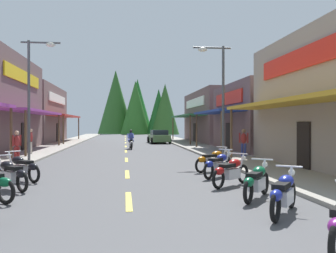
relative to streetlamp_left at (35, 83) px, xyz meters
name	(u,v)px	position (x,y,z in m)	size (l,w,h in m)	color
ground	(126,149)	(4.80, 10.06, -4.19)	(9.39, 87.34, 0.10)	#4C4C4F
sidewalk_left	(49,149)	(-1.28, 10.06, -4.08)	(2.78, 87.34, 0.12)	gray
sidewalk_right	(199,147)	(10.89, 10.06, -4.08)	(2.78, 87.34, 0.12)	gray
centerline_dashes	(126,146)	(4.80, 13.54, -4.13)	(0.16, 62.98, 0.01)	#E0C64C
storefront_left_far	(29,114)	(-5.71, 21.66, -1.06)	(7.94, 13.50, 6.15)	brown
storefront_right_middle	(272,118)	(15.57, 6.19, -1.65)	(8.46, 9.30, 4.97)	brown
storefront_right_far	(230,117)	(16.16, 19.21, -1.37)	(9.62, 13.88, 5.53)	brown
streetlamp_left	(35,83)	(0.00, 0.00, 0.00)	(2.02, 0.30, 6.40)	#474C51
streetlamp_right	(218,87)	(9.60, -1.00, -0.15)	(2.02, 0.30, 6.13)	#474C51
motorcycle_parked_right_1	(284,193)	(8.16, -12.33, -3.65)	(1.37, 1.77, 1.04)	black
motorcycle_parked_right_2	(257,181)	(8.18, -10.61, -3.65)	(1.36, 1.78, 1.04)	black
motorcycle_parked_right_3	(231,171)	(8.10, -8.52, -3.65)	(1.66, 1.51, 1.04)	black
motorcycle_parked_right_4	(219,164)	(8.21, -6.56, -3.65)	(1.58, 1.59, 1.04)	black
motorcycle_parked_right_5	(213,160)	(8.41, -4.89, -3.65)	(1.86, 1.23, 1.04)	black
motorcycle_parked_left_3	(10,174)	(1.25, -8.37, -3.65)	(1.51, 1.65, 1.04)	black
motorcycle_parked_left_4	(22,167)	(1.11, -6.64, -3.65)	(1.65, 1.51, 1.04)	black
rider_cruising_lead	(131,141)	(5.20, 9.58, -3.48)	(0.60, 2.14, 1.57)	black
pedestrian_by_shop	(17,144)	(-0.81, -0.33, -3.18)	(0.41, 0.50, 1.66)	maroon
pedestrian_browsing	(31,140)	(-1.20, 4.08, -3.14)	(0.26, 0.57, 1.72)	#B2A599
pedestrian_waiting	(244,141)	(11.60, 0.75, -3.14)	(0.48, 0.42, 1.72)	#333F8C
parked_car_curbside	(159,137)	(8.30, 18.54, -3.45)	(2.28, 4.40, 1.40)	#4C723F
treeline_backdrop	(135,106)	(6.95, 56.21, 1.66)	(16.35, 13.07, 13.43)	#1F5B23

